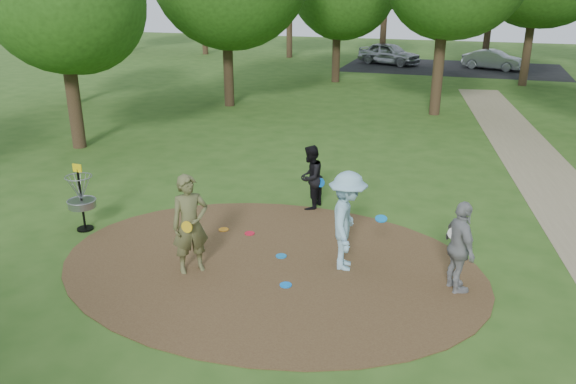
% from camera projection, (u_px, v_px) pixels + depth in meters
% --- Properties ---
extents(ground, '(100.00, 100.00, 0.00)m').
position_uv_depth(ground, '(269.00, 265.00, 11.02)').
color(ground, '#2D5119').
rests_on(ground, ground).
extents(dirt_clearing, '(8.40, 8.40, 0.02)m').
position_uv_depth(dirt_clearing, '(269.00, 264.00, 11.01)').
color(dirt_clearing, '#47301C').
rests_on(dirt_clearing, ground).
extents(parking_lot, '(14.00, 8.00, 0.01)m').
position_uv_depth(parking_lot, '(452.00, 68.00, 37.17)').
color(parking_lot, black).
rests_on(parking_lot, ground).
extents(player_observer_with_disc, '(0.83, 0.82, 1.93)m').
position_uv_depth(player_observer_with_disc, '(190.00, 225.00, 10.45)').
color(player_observer_with_disc, brown).
rests_on(player_observer_with_disc, ground).
extents(player_throwing_with_disc, '(1.22, 1.35, 1.95)m').
position_uv_depth(player_throwing_with_disc, '(347.00, 221.00, 10.57)').
color(player_throwing_with_disc, '#93C6DC').
rests_on(player_throwing_with_disc, ground).
extents(player_walking_with_disc, '(0.73, 0.84, 1.59)m').
position_uv_depth(player_walking_with_disc, '(310.00, 177.00, 13.54)').
color(player_walking_with_disc, black).
rests_on(player_walking_with_disc, ground).
extents(player_waiting_with_disc, '(0.82, 1.08, 1.70)m').
position_uv_depth(player_waiting_with_disc, '(460.00, 248.00, 9.80)').
color(player_waiting_with_disc, gray).
rests_on(player_waiting_with_disc, ground).
extents(disc_ground_cyan, '(0.22, 0.22, 0.02)m').
position_uv_depth(disc_ground_cyan, '(281.00, 256.00, 11.30)').
color(disc_ground_cyan, '#187AC3').
rests_on(disc_ground_cyan, dirt_clearing).
extents(disc_ground_blue, '(0.22, 0.22, 0.02)m').
position_uv_depth(disc_ground_blue, '(286.00, 285.00, 10.21)').
color(disc_ground_blue, '#0D77E9').
rests_on(disc_ground_blue, dirt_clearing).
extents(disc_ground_red, '(0.22, 0.22, 0.02)m').
position_uv_depth(disc_ground_red, '(250.00, 233.00, 12.33)').
color(disc_ground_red, red).
rests_on(disc_ground_red, dirt_clearing).
extents(car_left, '(4.66, 3.28, 1.47)m').
position_uv_depth(car_left, '(389.00, 54.00, 38.47)').
color(car_left, '#929699').
rests_on(car_left, ground).
extents(car_right, '(3.99, 2.44, 1.24)m').
position_uv_depth(car_right, '(493.00, 60.00, 36.19)').
color(car_right, '#A7A9AF').
rests_on(car_right, ground).
extents(disc_ground_orange, '(0.22, 0.22, 0.02)m').
position_uv_depth(disc_ground_orange, '(224.00, 230.00, 12.52)').
color(disc_ground_orange, orange).
rests_on(disc_ground_orange, dirt_clearing).
extents(disc_golf_basket, '(0.63, 0.63, 1.54)m').
position_uv_depth(disc_golf_basket, '(81.00, 193.00, 12.30)').
color(disc_golf_basket, black).
rests_on(disc_golf_basket, ground).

